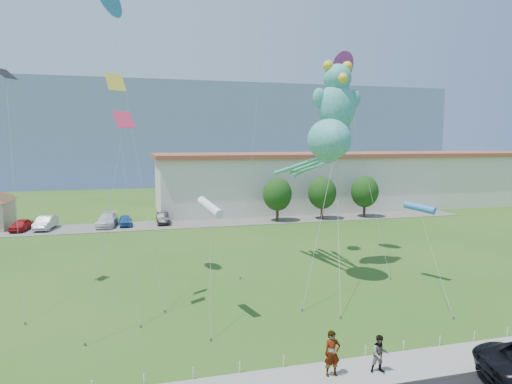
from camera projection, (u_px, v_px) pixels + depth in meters
ground at (295, 351)px, 21.63m from camera, size 160.00×160.00×0.00m
sidewalk at (318, 379)px, 18.99m from camera, size 80.00×2.50×0.10m
parking_strip at (196, 223)px, 55.21m from camera, size 70.00×6.00×0.06m
hill_ridge at (157, 133)px, 135.40m from camera, size 160.00×50.00×25.00m
warehouse at (356, 179)px, 70.13m from camera, size 61.00×15.00×8.20m
rope_fence at (305, 358)px, 20.35m from camera, size 26.05×0.05×0.50m
tree_near at (277, 194)px, 56.47m from camera, size 3.60×3.60×5.47m
tree_mid at (322, 193)px, 58.03m from camera, size 3.60×3.60×5.47m
tree_far at (365, 192)px, 59.58m from camera, size 3.60×3.60×5.47m
pedestrian_left at (332, 353)px, 19.07m from camera, size 0.73×0.49×1.94m
pedestrian_right at (380, 354)px, 19.37m from camera, size 0.87×0.73×1.62m
parked_car_red at (21, 225)px, 50.46m from camera, size 2.17×3.98×1.29m
parked_car_silver at (45, 223)px, 51.30m from camera, size 2.19×4.67×1.48m
parked_car_white at (107, 220)px, 53.15m from camera, size 2.64×5.28×1.47m
parked_car_blue at (125, 221)px, 53.48m from camera, size 1.61×3.65×1.22m
parked_car_black at (163, 218)px, 54.86m from camera, size 1.39×3.97×1.31m
octopus_kite at (320, 151)px, 32.85m from camera, size 5.23×12.54×11.46m
teddy_bear_kite at (337, 101)px, 34.48m from camera, size 6.08×11.01×15.93m
small_kite_pink at (120, 142)px, 24.86m from camera, size 2.80×4.54×11.54m
small_kite_purple at (344, 71)px, 38.43m from camera, size 1.80×8.66×16.91m
small_kite_black at (8, 102)px, 28.36m from camera, size 2.45×7.15×14.63m
small_kite_white at (210, 208)px, 24.93m from camera, size 0.82×4.10×6.75m
small_kite_blue at (110, 4)px, 30.45m from camera, size 3.77×7.94×20.24m
small_kite_yellow at (118, 110)px, 26.02m from camera, size 1.69×4.46×13.73m
small_kite_cyan at (420, 208)px, 31.91m from camera, size 2.56×7.91×5.72m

